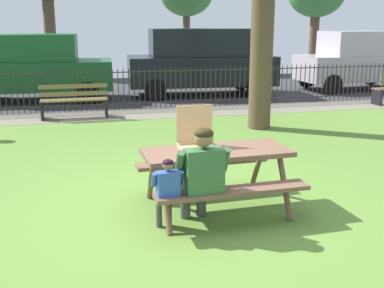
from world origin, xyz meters
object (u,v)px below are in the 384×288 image
pizza_box_open (198,141)px  parked_car_right (202,60)px  adult_at_table (201,173)px  child_at_table (167,188)px  park_bench_center (74,101)px  parked_car_center (35,67)px  parked_car_far_right (355,60)px  picnic_table_foreground (216,163)px

pizza_box_open → parked_car_right: size_ratio=0.11×
adult_at_table → child_at_table: adult_at_table is taller
park_bench_center → parked_car_right: bearing=37.1°
adult_at_table → park_bench_center: (-1.41, 6.91, -0.24)m
parked_car_center → parked_car_far_right: (10.51, -0.00, 0.01)m
parked_car_center → pizza_box_open: bearing=-74.3°
parked_car_right → adult_at_table: bearing=-104.5°
pizza_box_open → park_bench_center: 6.49m
pizza_box_open → park_bench_center: bearing=103.6°
picnic_table_foreground → parked_car_far_right: bearing=50.7°
adult_at_table → parked_car_right: bearing=75.5°
picnic_table_foreground → adult_at_table: (-0.32, -0.52, 0.06)m
park_bench_center → parked_car_far_right: size_ratio=0.41×
parked_car_right → parked_car_far_right: size_ratio=1.19×
parked_car_right → picnic_table_foreground: bearing=-103.4°
adult_at_table → parked_car_far_right: 12.74m
parked_car_center → parked_car_right: 5.06m
parked_car_right → child_at_table: bearing=-106.6°
park_bench_center → parked_car_far_right: (9.42, 3.00, 0.59)m
child_at_table → parked_car_right: bearing=73.4°
adult_at_table → picnic_table_foreground: bearing=57.9°
pizza_box_open → parked_car_far_right: 12.19m
park_bench_center → parked_car_far_right: parked_car_far_right is taller
picnic_table_foreground → adult_at_table: 0.61m
pizza_box_open → child_at_table: (-0.51, -0.66, -0.34)m
parked_car_center → child_at_table: bearing=-78.1°
adult_at_table → child_at_table: (-0.40, -0.04, -0.13)m
pizza_box_open → adult_at_table: (-0.11, -0.62, -0.21)m
parked_car_center → parked_car_right: (5.06, -0.00, 0.09)m
parked_car_far_right → parked_car_right: bearing=-180.0°
child_at_table → picnic_table_foreground: bearing=37.6°
pizza_box_open → park_bench_center: size_ratio=0.32×
pizza_box_open → parked_car_far_right: size_ratio=0.13×
parked_car_far_right → parked_car_center: bearing=180.0°
child_at_table → parked_car_far_right: (8.41, 9.95, 0.49)m
picnic_table_foreground → parked_car_far_right: 12.14m
picnic_table_foreground → pizza_box_open: bearing=155.1°
park_bench_center → parked_car_center: size_ratio=0.36×
parked_car_far_right → adult_at_table: bearing=-129.0°
park_bench_center → picnic_table_foreground: bearing=-74.8°
pizza_box_open → parked_car_right: parked_car_right is taller
child_at_table → parked_car_far_right: size_ratio=0.22×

